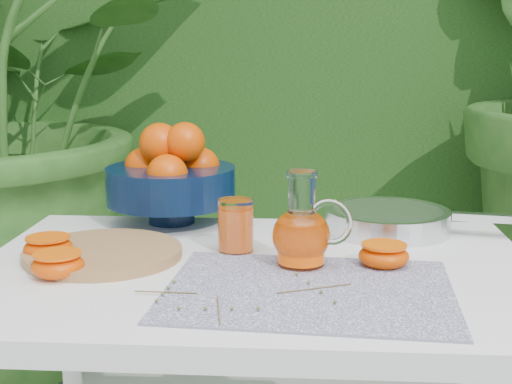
# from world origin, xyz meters

# --- Properties ---
(hedge_backdrop) EXTENTS (8.00, 1.65, 2.50)m
(hedge_backdrop) POSITION_xyz_m (0.06, 2.06, 1.19)
(hedge_backdrop) COLOR #174012
(hedge_backdrop) RESTS_ON ground
(white_table) EXTENTS (1.00, 0.70, 0.75)m
(white_table) POSITION_xyz_m (-0.10, -0.07, 0.67)
(white_table) COLOR white
(white_table) RESTS_ON ground
(placemat) EXTENTS (0.48, 0.39, 0.00)m
(placemat) POSITION_xyz_m (-0.00, -0.19, 0.75)
(placemat) COLOR #0E104F
(placemat) RESTS_ON white_table
(cutting_board) EXTENTS (0.30, 0.30, 0.02)m
(cutting_board) POSITION_xyz_m (-0.38, -0.04, 0.76)
(cutting_board) COLOR #946943
(cutting_board) RESTS_ON white_table
(fruit_bowl) EXTENTS (0.30, 0.30, 0.22)m
(fruit_bowl) POSITION_xyz_m (-0.30, 0.24, 0.85)
(fruit_bowl) COLOR black
(fruit_bowl) RESTS_ON white_table
(juice_pitcher) EXTENTS (0.16, 0.13, 0.17)m
(juice_pitcher) POSITION_xyz_m (-0.02, -0.07, 0.81)
(juice_pitcher) COLOR white
(juice_pitcher) RESTS_ON white_table
(juice_tumbler) EXTENTS (0.08, 0.08, 0.10)m
(juice_tumbler) POSITION_xyz_m (-0.14, 0.01, 0.80)
(juice_tumbler) COLOR white
(juice_tumbler) RESTS_ON white_table
(saute_pan) EXTENTS (0.47, 0.30, 0.05)m
(saute_pan) POSITION_xyz_m (0.17, 0.19, 0.78)
(saute_pan) COLOR silver
(saute_pan) RESTS_ON white_table
(orange_halves) EXTENTS (0.72, 0.21, 0.04)m
(orange_halves) POSITION_xyz_m (-0.26, -0.09, 0.77)
(orange_halves) COLOR #D44002
(orange_halves) RESTS_ON white_table
(thyme_sprigs) EXTENTS (0.34, 0.22, 0.01)m
(thyme_sprigs) POSITION_xyz_m (-0.11, -0.24, 0.76)
(thyme_sprigs) COLOR brown
(thyme_sprigs) RESTS_ON white_table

